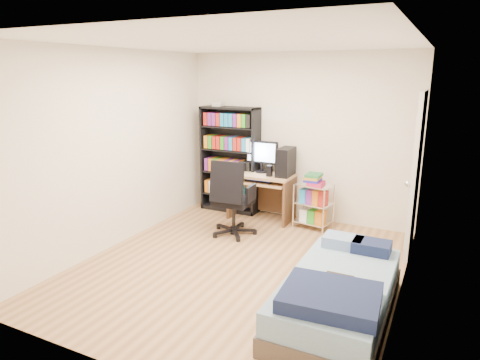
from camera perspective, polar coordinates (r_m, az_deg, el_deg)
The scene contains 7 objects.
room at distance 4.70m, azimuth -0.07°, elevation 2.48°, with size 3.58×4.08×2.58m.
media_shelf at distance 6.86m, azimuth -1.34°, elevation 2.90°, with size 0.95×0.32×1.75m.
computer_desk at distance 6.50m, azimuth 3.86°, elevation 0.26°, with size 0.95×0.55×1.19m.
office_chair at distance 5.90m, azimuth -1.05°, elevation -4.20°, with size 0.67×0.67×1.07m.
wire_cart at distance 6.22m, azimuth 9.83°, elevation -1.71°, with size 0.55×0.43×0.80m.
bed at distance 4.14m, azimuth 12.96°, elevation -14.70°, with size 0.90×1.80×0.51m.
door at distance 5.61m, azimuth 22.41°, elevation 0.70°, with size 0.12×0.80×2.00m.
Camera 1 is at (2.04, -4.12, 2.20)m, focal length 32.00 mm.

